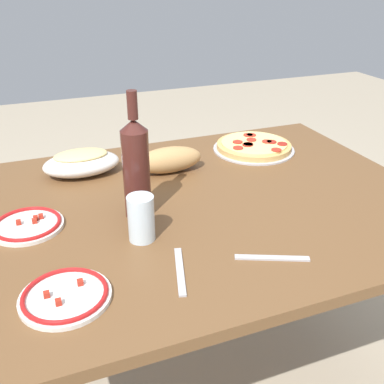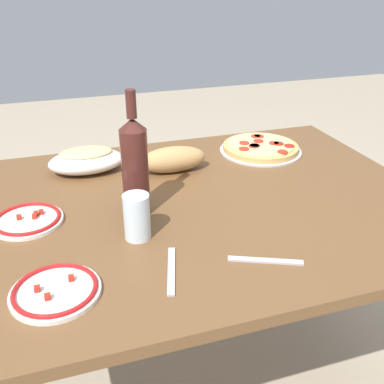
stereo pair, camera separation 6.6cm
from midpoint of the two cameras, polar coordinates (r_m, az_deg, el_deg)
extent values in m
plane|color=tan|center=(1.74, 1.17, -22.74)|extent=(8.00, 8.00, 0.00)
cube|color=brown|center=(1.28, 1.47, -1.81)|extent=(1.37, 0.98, 0.03)
cylinder|color=#33302D|center=(2.05, 13.95, -2.56)|extent=(0.07, 0.07, 0.69)
cylinder|color=#B7B7BC|center=(1.65, 9.77, 5.17)|extent=(0.29, 0.29, 0.01)
cylinder|color=tan|center=(1.64, 9.81, 5.56)|extent=(0.27, 0.27, 0.02)
cylinder|color=#EFD684|center=(1.64, 9.84, 5.95)|extent=(0.24, 0.24, 0.01)
cylinder|color=#B22D1E|center=(1.61, 9.11, 5.83)|extent=(0.04, 0.04, 0.00)
cylinder|color=#B22D1E|center=(1.65, 11.46, 6.06)|extent=(0.04, 0.04, 0.00)
cylinder|color=#B22D1E|center=(1.57, 12.55, 4.97)|extent=(0.04, 0.04, 0.00)
cylinder|color=maroon|center=(1.64, 12.03, 5.99)|extent=(0.04, 0.04, 0.00)
cylinder|color=#B22D1E|center=(1.70, 9.56, 6.96)|extent=(0.04, 0.04, 0.00)
cylinder|color=maroon|center=(1.61, 9.08, 5.78)|extent=(0.04, 0.04, 0.00)
cylinder|color=#B22D1E|center=(1.60, 8.97, 5.74)|extent=(0.04, 0.04, 0.00)
cylinder|color=maroon|center=(1.63, 13.34, 5.69)|extent=(0.04, 0.04, 0.00)
cylinder|color=#B22D1E|center=(1.66, 9.54, 6.37)|extent=(0.04, 0.04, 0.00)
cylinder|color=#B22D1E|center=(1.63, 7.78, 6.15)|extent=(0.04, 0.04, 0.00)
cylinder|color=#B22D1E|center=(1.70, 9.17, 6.96)|extent=(0.04, 0.04, 0.00)
cylinder|color=#B22D1E|center=(1.57, 7.78, 5.41)|extent=(0.04, 0.04, 0.00)
ellipsoid|color=white|center=(1.48, -11.95, 3.80)|extent=(0.24, 0.15, 0.07)
ellipsoid|color=#AD2819|center=(1.48, -12.00, 4.24)|extent=(0.20, 0.12, 0.03)
ellipsoid|color=#EFD684|center=(1.47, -12.06, 4.89)|extent=(0.17, 0.10, 0.02)
cylinder|color=#471E19|center=(1.17, -5.59, 2.38)|extent=(0.07, 0.07, 0.24)
cone|color=#471E19|center=(1.12, -5.89, 8.55)|extent=(0.07, 0.07, 0.03)
cylinder|color=#471E19|center=(1.11, -6.01, 11.00)|extent=(0.03, 0.03, 0.07)
cylinder|color=silver|center=(1.09, -5.27, -3.15)|extent=(0.06, 0.06, 0.12)
cylinder|color=white|center=(1.24, -18.62, -3.54)|extent=(0.18, 0.18, 0.01)
torus|color=red|center=(1.23, -18.68, -3.22)|extent=(0.17, 0.17, 0.01)
cube|color=#AD2819|center=(1.25, -17.09, -2.45)|extent=(0.01, 0.01, 0.01)
cube|color=#AD2819|center=(1.24, -19.61, -3.04)|extent=(0.01, 0.01, 0.01)
cube|color=#AD2819|center=(1.23, -17.85, -2.96)|extent=(0.01, 0.01, 0.01)
cube|color=#AD2819|center=(1.24, -17.69, -2.62)|extent=(0.01, 0.01, 0.01)
cylinder|color=white|center=(0.97, -14.96, -12.18)|extent=(0.18, 0.18, 0.01)
torus|color=red|center=(0.96, -15.02, -11.81)|extent=(0.17, 0.17, 0.01)
cube|color=#AD2819|center=(0.98, -13.15, -10.58)|extent=(0.01, 0.01, 0.01)
cube|color=#AD2819|center=(0.97, -17.13, -11.64)|extent=(0.01, 0.01, 0.01)
cube|color=#AD2819|center=(0.94, -15.86, -12.65)|extent=(0.01, 0.01, 0.01)
ellipsoid|color=tan|center=(1.45, -1.14, 4.14)|extent=(0.22, 0.09, 0.08)
cube|color=#B7B7BC|center=(1.05, 11.06, -8.54)|extent=(0.16, 0.08, 0.00)
cube|color=#B7B7BC|center=(1.00, -0.72, -9.90)|extent=(0.06, 0.17, 0.00)
camera|label=1|loc=(0.03, -88.51, 0.75)|focal=42.20mm
camera|label=2|loc=(0.03, 91.49, -0.75)|focal=42.20mm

